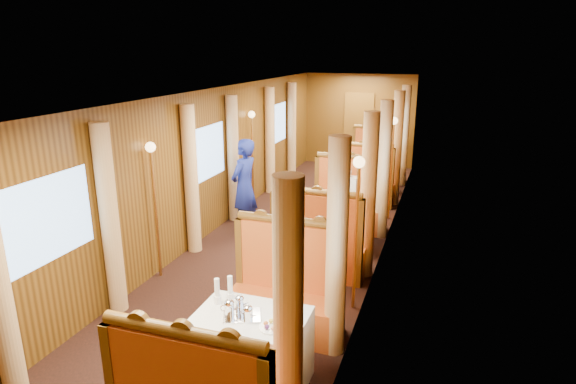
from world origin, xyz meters
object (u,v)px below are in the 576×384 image
at_px(teapot_back, 240,304).
at_px(rose_vase_far, 371,151).
at_px(rose_vase_mid, 337,195).
at_px(steward, 244,187).
at_px(table_mid, 335,227).
at_px(banquette_near_aft, 286,296).
at_px(teapot_left, 230,310).
at_px(fruit_plate, 272,326).
at_px(banquette_far_fwd, 362,184).
at_px(teapot_right, 248,315).
at_px(tea_tray, 242,316).
at_px(banquette_far_aft, 377,163).
at_px(table_near, 251,350).
at_px(passenger, 345,193).
at_px(banquette_mid_fwd, 319,248).
at_px(table_far, 370,175).

height_order(teapot_back, rose_vase_far, rose_vase_far).
bearing_deg(teapot_back, rose_vase_mid, 87.83).
bearing_deg(steward, teapot_back, 33.66).
bearing_deg(table_mid, rose_vase_mid, -40.22).
height_order(banquette_near_aft, steward, steward).
xyz_separation_m(teapot_left, steward, (-1.49, 3.79, 0.02)).
relative_size(fruit_plate, rose_vase_mid, 0.66).
height_order(banquette_far_fwd, teapot_right, banquette_far_fwd).
bearing_deg(tea_tray, steward, 113.13).
relative_size(banquette_far_aft, rose_vase_mid, 3.72).
height_order(teapot_left, steward, steward).
xyz_separation_m(table_near, banquette_far_aft, (0.00, 8.01, 0.05)).
height_order(table_mid, teapot_right, teapot_right).
distance_m(tea_tray, passenger, 4.26).
bearing_deg(passenger, banquette_mid_fwd, -90.00).
bearing_deg(table_far, table_mid, -90.00).
bearing_deg(banquette_mid_fwd, rose_vase_far, 90.11).
xyz_separation_m(table_near, teapot_right, (0.02, -0.10, 0.44)).
xyz_separation_m(table_near, tea_tray, (-0.07, -0.04, 0.38)).
bearing_deg(passenger, banquette_far_aft, 90.00).
bearing_deg(teapot_back, fruit_plate, -25.53).
bearing_deg(banquette_far_fwd, steward, -126.44).
bearing_deg(passenger, fruit_plate, -86.54).
bearing_deg(banquette_far_fwd, table_far, 90.00).
distance_m(table_near, teapot_right, 0.45).
relative_size(teapot_right, rose_vase_far, 0.43).
xyz_separation_m(banquette_far_fwd, tea_tray, (-0.07, -6.02, 0.33)).
height_order(teapot_back, rose_vase_mid, rose_vase_mid).
relative_size(teapot_back, steward, 0.09).
bearing_deg(table_near, banquette_far_aft, 90.00).
xyz_separation_m(steward, passenger, (1.67, 0.51, -0.10)).
xyz_separation_m(table_near, rose_vase_far, (-0.01, 6.99, 0.55)).
bearing_deg(table_near, rose_vase_far, 90.07).
bearing_deg(banquette_far_aft, fruit_plate, -88.15).
bearing_deg(rose_vase_mid, table_mid, 139.78).
relative_size(banquette_near_aft, rose_vase_mid, 3.72).
relative_size(table_mid, fruit_plate, 4.42).
relative_size(tea_tray, teapot_left, 2.12).
distance_m(rose_vase_mid, steward, 1.73).
relative_size(teapot_right, passenger, 0.20).
bearing_deg(table_mid, banquette_far_fwd, 90.00).
distance_m(table_near, banquette_far_aft, 8.01).
bearing_deg(rose_vase_mid, banquette_far_fwd, 90.73).
height_order(table_far, rose_vase_mid, rose_vase_mid).
relative_size(banquette_far_aft, teapot_back, 9.36).
xyz_separation_m(table_near, passenger, (-0.00, 4.23, 0.37)).
xyz_separation_m(banquette_near_aft, passenger, (-0.00, 3.21, 0.32)).
bearing_deg(banquette_far_fwd, tea_tray, -90.67).
height_order(banquette_near_aft, banquette_mid_fwd, same).
height_order(teapot_right, passenger, passenger).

